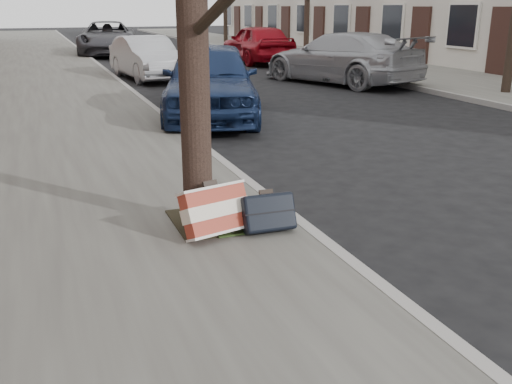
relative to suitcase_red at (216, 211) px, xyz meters
name	(u,v)px	position (x,y,z in m)	size (l,w,h in m)	color
ground	(464,248)	(2.12, -0.85, -0.36)	(120.00, 120.00, 0.00)	black
near_sidewalk	(27,77)	(-1.58, 14.15, -0.30)	(5.00, 70.00, 0.12)	slate
far_sidewalk	(357,64)	(9.92, 14.15, -0.30)	(4.00, 70.00, 0.12)	gray
dirt_patch	(217,220)	(0.12, 0.35, -0.23)	(0.85, 0.85, 0.01)	black
suitcase_red	(216,211)	(0.00, 0.00, 0.00)	(0.61, 0.17, 0.44)	maroon
suitcase_navy	(268,212)	(0.48, -0.10, -0.04)	(0.49, 0.16, 0.35)	black
car_near_front	(210,80)	(1.81, 6.14, 0.39)	(1.75, 4.35, 1.48)	#152346
car_near_mid	(147,58)	(1.85, 12.86, 0.28)	(1.34, 3.83, 1.26)	#ABADB3
car_near_back	(108,38)	(1.91, 22.24, 0.38)	(2.45, 5.31, 1.48)	#35353A
car_far_front	(341,58)	(6.79, 9.86, 0.36)	(2.01, 4.94, 1.43)	#9B9DA2
car_far_back	(257,44)	(6.79, 16.41, 0.38)	(1.74, 4.33, 1.48)	maroon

